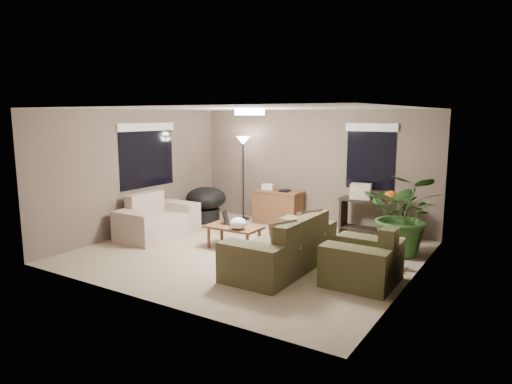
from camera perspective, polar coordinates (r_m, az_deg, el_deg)
The scene contains 20 objects.
room_shell at distance 7.84m, azimuth -0.77°, elevation 1.23°, with size 5.50×5.50×5.50m.
main_sofa at distance 7.25m, azimuth 3.55°, elevation -7.24°, with size 0.95×2.20×0.85m.
throw_pillows at distance 7.04m, azimuth 5.41°, elevation -4.77°, with size 0.40×1.41×0.47m.
loveseat at distance 9.31m, azimuth -12.30°, elevation -3.62°, with size 0.90×1.60×0.85m.
armchair at distance 6.79m, azimuth 13.24°, elevation -8.63°, with size 0.95×1.00×0.85m.
coffee_table at distance 8.25m, azimuth -2.79°, elevation -4.69°, with size 1.00×0.55×0.42m.
laptop at distance 8.39m, azimuth -3.35°, elevation -3.59°, with size 0.41×0.26×0.24m.
plastic_bag at distance 7.97m, azimuth -2.23°, elevation -3.94°, with size 0.30×0.27×0.21m, color white.
desk at distance 10.12m, azimuth 2.72°, elevation -1.88°, with size 1.10×0.50×0.75m.
desk_papers at distance 10.12m, azimuth 1.94°, elevation 0.55°, with size 0.69×0.29×0.12m.
console_table at distance 9.29m, azimuth 14.31°, elevation -2.85°, with size 1.30×0.40×0.75m.
pumpkin at distance 9.12m, azimuth 16.51°, elevation -0.51°, with size 0.25×0.25×0.21m, color orange.
cardboard_box at distance 9.28m, azimuth 12.96°, elevation 0.09°, with size 0.39×0.29×0.29m, color beige.
papasan_chair at distance 10.32m, azimuth -6.25°, elevation -1.21°, with size 0.96×0.96×0.80m.
floor_lamp at distance 10.41m, azimuth -1.62°, elevation 5.22°, with size 0.32×0.32×1.91m.
ceiling_fixture at distance 7.76m, azimuth -0.80°, elevation 9.96°, with size 0.50×0.50×0.10m, color white.
houseplant at distance 8.23m, azimuth 18.05°, elevation -3.74°, with size 1.29×1.44×1.12m, color #2D5923.
cat_scratching_post at distance 7.53m, azimuth 17.04°, elevation -7.64°, with size 0.32×0.32×0.50m.
window_left at distance 9.75m, azimuth -13.47°, elevation 5.77°, with size 0.05×1.56×1.33m.
window_back at distance 9.48m, azimuth 14.18°, elevation 5.65°, with size 1.06×0.05×1.33m.
Camera 1 is at (4.21, -6.52, 2.39)m, focal length 32.00 mm.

